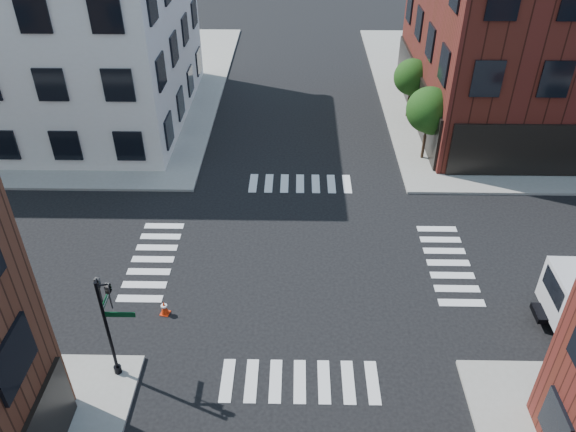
# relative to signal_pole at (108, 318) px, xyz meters

# --- Properties ---
(ground) EXTENTS (120.00, 120.00, 0.00)m
(ground) POSITION_rel_signal_pole_xyz_m (6.72, 6.68, -2.86)
(ground) COLOR black
(ground) RESTS_ON ground
(sidewalk_ne) EXTENTS (30.00, 30.00, 0.15)m
(sidewalk_ne) POSITION_rel_signal_pole_xyz_m (27.72, 27.68, -2.78)
(sidewalk_ne) COLOR gray
(sidewalk_ne) RESTS_ON ground
(sidewalk_nw) EXTENTS (30.00, 30.00, 0.15)m
(sidewalk_nw) POSITION_rel_signal_pole_xyz_m (-14.28, 27.68, -2.78)
(sidewalk_nw) COLOR gray
(sidewalk_nw) RESTS_ON ground
(building_nw) EXTENTS (22.00, 16.00, 11.00)m
(building_nw) POSITION_rel_signal_pole_xyz_m (-12.28, 22.68, 2.64)
(building_nw) COLOR silver
(building_nw) RESTS_ON ground
(tree_near) EXTENTS (2.69, 2.69, 4.49)m
(tree_near) POSITION_rel_signal_pole_xyz_m (14.28, 16.65, 0.30)
(tree_near) COLOR black
(tree_near) RESTS_ON ground
(tree_far) EXTENTS (2.43, 2.43, 4.07)m
(tree_far) POSITION_rel_signal_pole_xyz_m (14.28, 22.65, 0.02)
(tree_far) COLOR black
(tree_far) RESTS_ON ground
(signal_pole) EXTENTS (1.29, 1.24, 4.60)m
(signal_pole) POSITION_rel_signal_pole_xyz_m (0.00, 0.00, 0.00)
(signal_pole) COLOR black
(signal_pole) RESTS_ON ground
(traffic_cone) EXTENTS (0.43, 0.43, 0.68)m
(traffic_cone) POSITION_rel_signal_pole_xyz_m (1.02, 3.10, -2.53)
(traffic_cone) COLOR red
(traffic_cone) RESTS_ON ground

